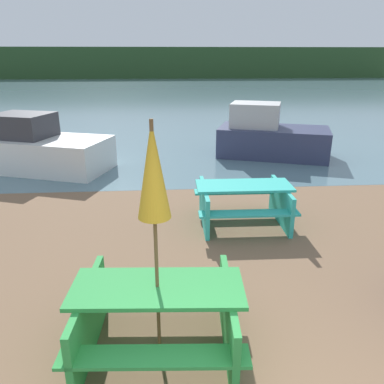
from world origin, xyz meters
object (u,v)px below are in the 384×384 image
(picnic_table_teal, at_px, (243,200))
(boat, at_px, (42,149))
(umbrella_gold, at_px, (153,173))
(picnic_table_green, at_px, (158,312))
(boat_second, at_px, (269,136))

(picnic_table_teal, xyz_separation_m, boat, (-4.73, 3.86, 0.12))
(picnic_table_teal, bearing_deg, umbrella_gold, -115.93)
(picnic_table_green, height_order, picnic_table_teal, picnic_table_green)
(picnic_table_teal, height_order, umbrella_gold, umbrella_gold)
(picnic_table_teal, bearing_deg, picnic_table_green, -115.93)
(picnic_table_teal, distance_m, umbrella_gold, 3.75)
(umbrella_gold, bearing_deg, boat, 114.95)
(picnic_table_green, bearing_deg, boat, 114.95)
(picnic_table_green, xyz_separation_m, boat_second, (3.29, 7.97, 0.14))
(boat, xyz_separation_m, boat_second, (6.53, 1.03, 0.03))
(picnic_table_green, xyz_separation_m, boat, (-3.23, 6.95, 0.11))
(picnic_table_green, relative_size, picnic_table_teal, 1.04)
(picnic_table_green, distance_m, boat, 7.66)
(boat_second, bearing_deg, boat, -152.39)
(picnic_table_green, height_order, umbrella_gold, umbrella_gold)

